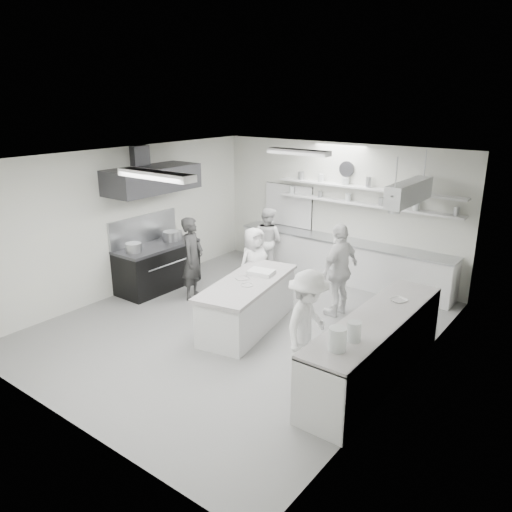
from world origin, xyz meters
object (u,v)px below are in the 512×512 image
Objects in this scene: back_counter at (341,260)px; cook_stove at (193,258)px; stove at (158,268)px; right_counter at (375,349)px; cook_back at (268,241)px; prep_island at (248,305)px.

cook_stove is at bearing -124.48° from back_counter.
cook_stove is at bearing 2.61° from stove.
back_counter is 3.36m from cook_stove.
back_counter is at bearing 43.99° from stove.
cook_back is (-3.92, 2.78, 0.31)m from right_counter.
back_counter is at bearing 75.99° from prep_island.
right_counter is 4.82m from cook_back.
prep_island is 1.44× the size of cook_back.
prep_island is (-0.17, -3.15, -0.04)m from back_counter.
cook_back is at bearing 108.03° from prep_island.
stove is 1.06× the size of cook_stove.
back_counter is 3.16m from prep_island.
cook_stove reaches higher than right_counter.
cook_stove is 1.08× the size of cook_back.
stove is at bearing 72.00° from cook_stove.
prep_island is (2.73, -0.35, -0.03)m from stove.
cook_back reaches higher than right_counter.
back_counter is 3.20× the size of cook_back.
cook_back is at bearing 58.70° from stove.
cook_stove is at bearing 171.34° from right_counter.
prep_island is at bearing -123.65° from cook_stove.
right_counter is at bearing 146.96° from cook_back.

